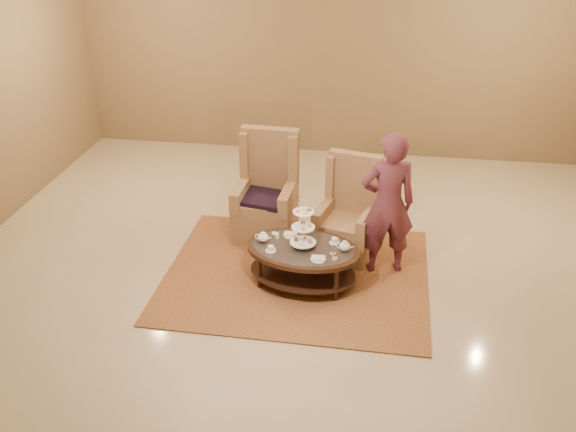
% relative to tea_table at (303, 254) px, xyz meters
% --- Properties ---
extents(ground, '(8.00, 8.00, 0.00)m').
position_rel_tea_table_xyz_m(ground, '(-0.08, -0.00, -0.38)').
color(ground, '#C4B392').
rests_on(ground, ground).
extents(ceiling, '(8.00, 8.00, 0.02)m').
position_rel_tea_table_xyz_m(ceiling, '(-0.08, -0.00, -0.38)').
color(ceiling, silver).
rests_on(ceiling, ground).
extents(wall_back, '(8.00, 0.04, 3.50)m').
position_rel_tea_table_xyz_m(wall_back, '(-0.08, 4.00, 1.37)').
color(wall_back, olive).
rests_on(wall_back, ground).
extents(rug, '(2.98, 2.50, 0.02)m').
position_rel_tea_table_xyz_m(rug, '(-0.09, 0.16, -0.37)').
color(rug, '#A16D39').
rests_on(rug, ground).
extents(tea_table, '(1.36, 1.03, 1.04)m').
position_rel_tea_table_xyz_m(tea_table, '(0.00, 0.00, 0.00)').
color(tea_table, black).
rests_on(tea_table, ground).
extents(armchair_left, '(0.75, 0.78, 1.33)m').
position_rel_tea_table_xyz_m(armchair_left, '(-0.60, 1.12, 0.07)').
color(armchair_left, '#9D714A').
rests_on(armchair_left, ground).
extents(armchair_right, '(0.79, 0.81, 1.20)m').
position_rel_tea_table_xyz_m(armchair_right, '(0.44, 0.80, 0.02)').
color(armchair_right, '#9D714A').
rests_on(armchair_right, ground).
extents(person, '(0.69, 0.54, 1.69)m').
position_rel_tea_table_xyz_m(person, '(0.88, 0.42, 0.46)').
color(person, '#5D2734').
rests_on(person, ground).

